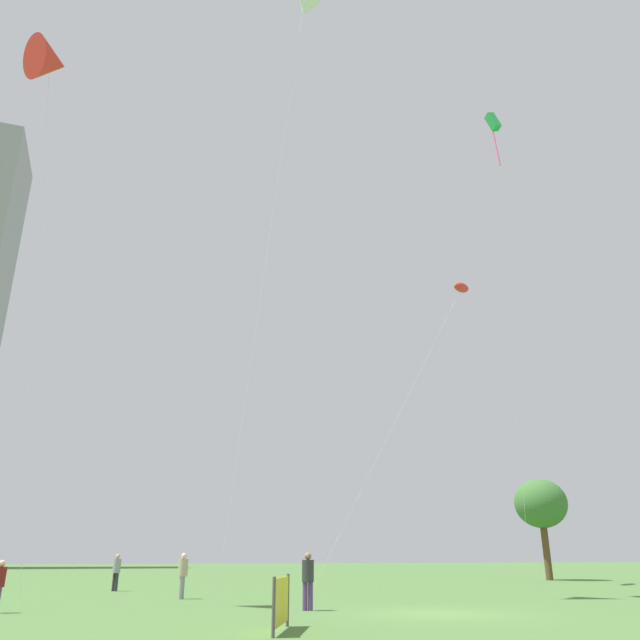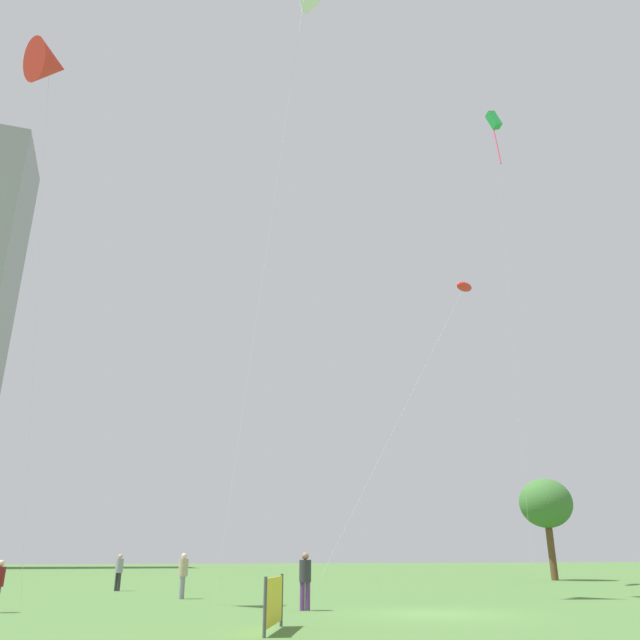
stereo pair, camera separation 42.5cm
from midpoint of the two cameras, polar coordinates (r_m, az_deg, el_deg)
name	(u,v)px [view 2 (the right image)]	position (r m, az deg, el deg)	size (l,w,h in m)	color
ground	(436,614)	(22.29, 11.10, -24.77)	(280.00, 280.00, 0.00)	#4C7538
person_standing_0	(305,577)	(23.16, -0.79, -22.31)	(0.41, 0.41, 1.84)	#593372
person_standing_1	(119,569)	(37.21, -17.49, -20.83)	(0.40, 0.40, 1.82)	#2D2D33
person_standing_2	(183,572)	(29.83, -11.92, -21.54)	(0.41, 0.41, 1.84)	gray
kite_flying_1	(464,287)	(47.25, 13.24, 2.95)	(12.79, 2.99, 21.06)	silver
kite_flying_5	(50,64)	(34.70, -23.05, 20.61)	(3.51, 4.29, 24.95)	silver
kite_flying_7	(494,126)	(39.38, 15.89, 16.60)	(3.63, 6.16, 26.08)	silver
park_tree_1	(546,504)	(54.01, 20.08, -15.44)	(4.02, 4.02, 7.46)	brown
event_banner	(274,601)	(16.94, -3.44, -24.18)	(1.03, 2.32, 1.28)	#4C4C4C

